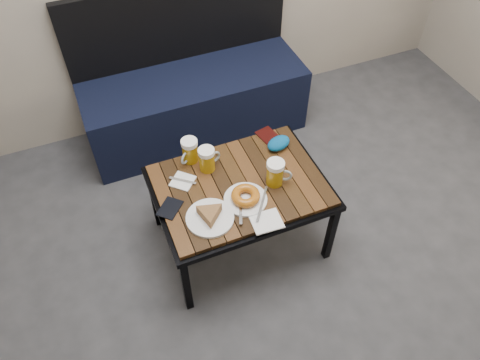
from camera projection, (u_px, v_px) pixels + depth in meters
name	position (u px, v px, depth m)	size (l,w,h in m)	color
bench	(194.00, 97.00, 3.03)	(1.40, 0.50, 0.95)	black
cafe_table	(240.00, 190.00, 2.31)	(0.84, 0.62, 0.47)	black
beer_mug_left	(190.00, 151.00, 2.33)	(0.12, 0.11, 0.13)	#A4790D
beer_mug_centre	(207.00, 159.00, 2.30)	(0.13, 0.10, 0.13)	#A4790D
beer_mug_right	(276.00, 173.00, 2.23)	(0.13, 0.11, 0.14)	#A4790D
plate_pie	(210.00, 216.00, 2.12)	(0.22, 0.22, 0.06)	white
plate_bagel	(246.00, 197.00, 2.19)	(0.23, 0.25, 0.06)	white
napkin_left	(183.00, 181.00, 2.28)	(0.15, 0.15, 0.01)	white
napkin_right	(266.00, 221.00, 2.12)	(0.14, 0.12, 0.01)	white
passport_navy	(170.00, 208.00, 2.18)	(0.09, 0.12, 0.01)	black
passport_burgundy	(268.00, 136.00, 2.50)	(0.09, 0.13, 0.01)	black
knit_pouch	(279.00, 143.00, 2.42)	(0.13, 0.09, 0.06)	navy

